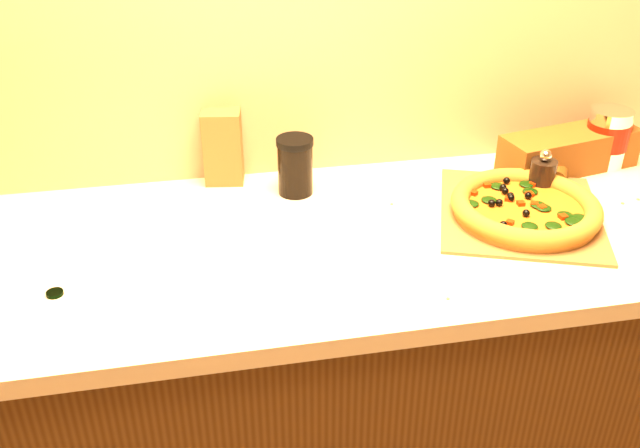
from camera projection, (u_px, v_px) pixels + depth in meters
The scene contains 11 objects.
cabinet at pixel (333, 397), 1.75m from camera, with size 2.80×0.65×0.86m, color #4A2A0F.
countertop at pixel (335, 243), 1.53m from camera, with size 2.84×0.68×0.04m, color beige.
pizza_peel at pixel (519, 210), 1.60m from camera, with size 0.46×0.56×0.01m.
pizza at pixel (525, 208), 1.56m from camera, with size 0.33×0.33×0.05m.
bottle_cap at pixel (55, 293), 1.33m from camera, with size 0.03×0.03×0.01m, color black.
pepper_grinder at pixel (542, 176), 1.65m from camera, with size 0.06×0.06×0.11m.
rolling_pin at pixel (560, 161), 1.78m from camera, with size 0.19×0.30×0.05m.
coffee_canister at pixel (607, 136), 1.78m from camera, with size 0.11×0.11×0.14m.
bread_bag at pixel (569, 151), 1.77m from camera, with size 0.35×0.11×0.10m, color brown.
paper_bag at pixel (223, 147), 1.69m from camera, with size 0.09×0.07×0.18m, color brown.
dark_jar at pixel (295, 166), 1.65m from camera, with size 0.09×0.09×0.14m.
Camera 1 is at (-0.28, 0.16, 1.69)m, focal length 40.00 mm.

